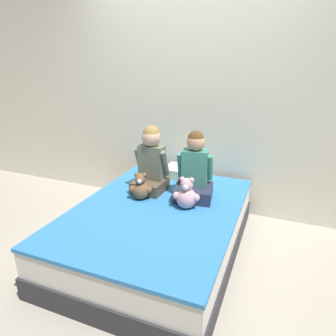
% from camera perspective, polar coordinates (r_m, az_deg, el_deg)
% --- Properties ---
extents(ground_plane, '(14.00, 14.00, 0.00)m').
position_cam_1_polar(ground_plane, '(2.86, -1.92, -15.23)').
color(ground_plane, '#B2A899').
extents(wall_behind_bed, '(8.00, 0.06, 2.50)m').
position_cam_1_polar(wall_behind_bed, '(3.33, 5.19, 13.04)').
color(wall_behind_bed, silver).
rests_on(wall_behind_bed, ground_plane).
extents(bed, '(1.38, 1.88, 0.43)m').
position_cam_1_polar(bed, '(2.74, -1.98, -11.54)').
color(bed, '#2D2D33').
rests_on(bed, ground_plane).
extents(child_on_left, '(0.34, 0.32, 0.64)m').
position_cam_1_polar(child_on_left, '(2.87, -3.26, 1.21)').
color(child_on_left, brown).
rests_on(child_on_left, bed).
extents(child_on_right, '(0.39, 0.39, 0.62)m').
position_cam_1_polar(child_on_right, '(2.74, 5.08, -0.66)').
color(child_on_right, '#282D47').
rests_on(child_on_right, bed).
extents(teddy_bear_held_by_left_child, '(0.21, 0.16, 0.26)m').
position_cam_1_polar(teddy_bear_held_by_left_child, '(2.75, -5.22, -3.81)').
color(teddy_bear_held_by_left_child, brown).
rests_on(teddy_bear_held_by_left_child, bed).
extents(teddy_bear_held_by_right_child, '(0.24, 0.18, 0.28)m').
position_cam_1_polar(teddy_bear_held_by_right_child, '(2.58, 3.53, -5.16)').
color(teddy_bear_held_by_right_child, '#DBA3B2').
rests_on(teddy_bear_held_by_right_child, bed).
extents(pillow_at_headboard, '(0.44, 0.29, 0.11)m').
position_cam_1_polar(pillow_at_headboard, '(3.26, 3.38, -0.87)').
color(pillow_at_headboard, beige).
rests_on(pillow_at_headboard, bed).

